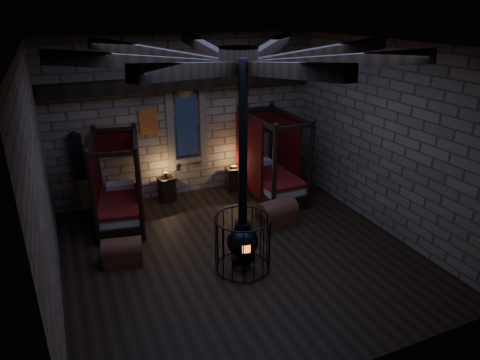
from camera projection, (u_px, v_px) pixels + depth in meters
name	position (u px, v px, depth m)	size (l,w,h in m)	color
room	(237.00, 71.00, 7.69)	(7.02, 7.02, 4.29)	black
bed_left	(120.00, 202.00, 10.14)	(1.38, 2.15, 2.10)	black
bed_right	(270.00, 176.00, 11.54)	(1.19, 2.18, 2.25)	black
trunk_left	(123.00, 252.00, 8.58)	(0.85, 0.63, 0.57)	brown
trunk_right	(277.00, 214.00, 10.07)	(0.96, 0.69, 0.65)	brown
nightstand_left	(167.00, 189.00, 11.30)	(0.47, 0.46, 0.80)	black
nightstand_right	(234.00, 179.00, 11.94)	(0.46, 0.45, 0.72)	black
stove	(243.00, 239.00, 8.26)	(1.10, 1.10, 4.05)	black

